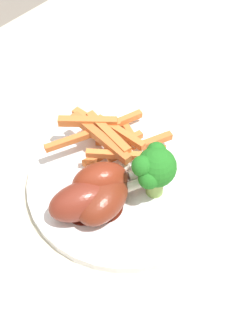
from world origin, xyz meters
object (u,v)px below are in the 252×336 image
object	(u,v)px
carrot_fries_pile	(111,136)
chicken_drumstick_extra	(103,182)
dining_table	(122,250)
dinner_plate	(126,181)
chicken_drumstick_near	(104,194)
broccoli_floret_front	(155,168)
chicken_drumstick_far	(86,199)

from	to	relation	value
carrot_fries_pile	chicken_drumstick_extra	xyz separation A→B (m)	(-0.06, -0.04, 0.00)
chicken_drumstick_extra	carrot_fries_pile	bearing A→B (deg)	33.29
chicken_drumstick_extra	dining_table	bearing A→B (deg)	-93.80
dinner_plate	chicken_drumstick_near	world-z (taller)	chicken_drumstick_near
dinner_plate	broccoli_floret_front	xyz separation A→B (m)	(0.00, -0.04, 0.05)
dinner_plate	carrot_fries_pile	xyz separation A→B (m)	(0.03, 0.05, 0.03)
carrot_fries_pile	chicken_drumstick_extra	world-z (taller)	chicken_drumstick_extra
dining_table	chicken_drumstick_near	size ratio (longest dim) A/B	8.17
broccoli_floret_front	chicken_drumstick_far	bearing A→B (deg)	146.62
dinner_plate	broccoli_floret_front	bearing A→B (deg)	-85.95
broccoli_floret_front	carrot_fries_pile	xyz separation A→B (m)	(0.02, 0.09, -0.02)
carrot_fries_pile	chicken_drumstick_near	xyz separation A→B (m)	(-0.07, -0.05, -0.00)
carrot_fries_pile	chicken_drumstick_far	xyz separation A→B (m)	(-0.09, -0.04, -0.00)
dining_table	dinner_plate	world-z (taller)	dinner_plate
dining_table	chicken_drumstick_far	xyz separation A→B (m)	(-0.03, 0.03, 0.13)
chicken_drumstick_near	chicken_drumstick_extra	xyz separation A→B (m)	(0.01, 0.01, 0.00)
dining_table	chicken_drumstick_extra	bearing A→B (deg)	86.20
dining_table	carrot_fries_pile	xyz separation A→B (m)	(0.07, 0.07, 0.13)
dinner_plate	carrot_fries_pile	bearing A→B (deg)	60.18
broccoli_floret_front	chicken_drumstick_extra	size ratio (longest dim) A/B	0.61
dining_table	carrot_fries_pile	size ratio (longest dim) A/B	7.47
dining_table	chicken_drumstick_far	size ratio (longest dim) A/B	9.09
chicken_drumstick_extra	dinner_plate	bearing A→B (deg)	-8.09
broccoli_floret_front	chicken_drumstick_near	distance (m)	0.07
dinner_plate	dining_table	bearing A→B (deg)	-149.06
broccoli_floret_front	dining_table	bearing A→B (deg)	158.38
dinner_plate	chicken_drumstick_far	distance (m)	0.07
chicken_drumstick_near	chicken_drumstick_far	bearing A→B (deg)	152.76
dining_table	dinner_plate	distance (m)	0.11
broccoli_floret_front	carrot_fries_pile	bearing A→B (deg)	74.41
chicken_drumstick_far	chicken_drumstick_extra	bearing A→B (deg)	-1.15
dining_table	dinner_plate	bearing A→B (deg)	30.94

